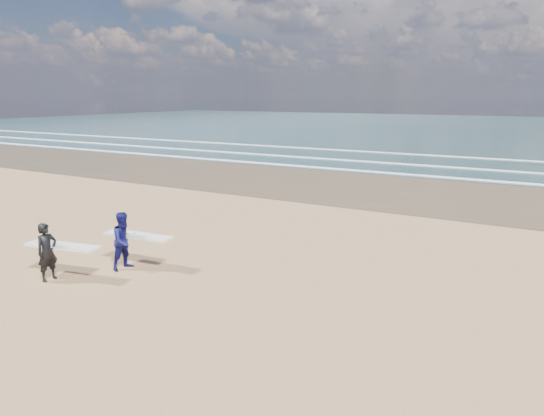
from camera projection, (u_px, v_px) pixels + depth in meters
The scene contains 2 objects.
surfer_near at pixel (50, 251), 13.47m from camera, with size 2.26×1.13×1.65m.
surfer_far at pixel (126, 240), 14.36m from camera, with size 2.24×1.18×1.74m.
Camera 1 is at (11.75, -8.54, 5.09)m, focal length 32.00 mm.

